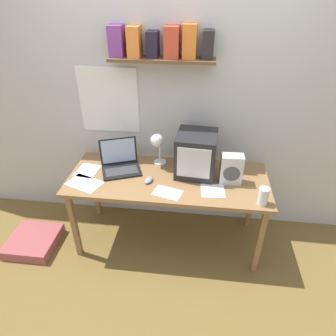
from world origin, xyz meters
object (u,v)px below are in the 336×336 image
open_notebook (85,183)px  loose_paper_near_monitor (168,193)px  printed_handout (213,191)px  floor_cushion (33,241)px  computer_mouse (149,180)px  laptop (120,162)px  juice_glass (263,197)px  crt_monitor (196,154)px  corner_desk (168,183)px  desk_lamp (158,143)px  loose_paper_near_laptop (88,171)px  space_heater (231,169)px

open_notebook → loose_paper_near_monitor: bearing=-3.8°
printed_handout → floor_cushion: (-1.68, -0.10, -0.69)m
loose_paper_near_monitor → computer_mouse: bearing=142.5°
loose_paper_near_monitor → laptop: bearing=145.9°
juice_glass → crt_monitor: bearing=144.5°
corner_desk → computer_mouse: size_ratio=14.77×
corner_desk → open_notebook: bearing=-166.1°
desk_lamp → computer_mouse: desk_lamp is taller
corner_desk → desk_lamp: 0.37m
printed_handout → laptop: bearing=163.5°
juice_glass → open_notebook: bearing=176.3°
desk_lamp → computer_mouse: bearing=-90.3°
floor_cushion → computer_mouse: bearing=8.1°
laptop → desk_lamp: bearing=-8.7°
laptop → corner_desk: bearing=-34.0°
loose_paper_near_monitor → floor_cushion: (-1.32, -0.02, -0.69)m
desk_lamp → loose_paper_near_monitor: bearing=-61.5°
desk_lamp → floor_cushion: 1.56m
corner_desk → desk_lamp: (-0.11, 0.18, 0.30)m
corner_desk → juice_glass: 0.82m
laptop → open_notebook: bearing=-153.0°
corner_desk → loose_paper_near_monitor: loose_paper_near_monitor is taller
loose_paper_near_laptop → open_notebook: size_ratio=0.71×
corner_desk → loose_paper_near_laptop: (-0.73, 0.02, 0.06)m
crt_monitor → printed_handout: bearing=-54.5°
space_heater → computer_mouse: size_ratio=2.22×
laptop → loose_paper_near_laptop: size_ratio=1.72×
computer_mouse → open_notebook: computer_mouse is taller
corner_desk → space_heater: size_ratio=6.66×
computer_mouse → floor_cushion: (-1.13, -0.16, -0.71)m
desk_lamp → juice_glass: size_ratio=2.32×
laptop → open_notebook: size_ratio=1.22×
laptop → printed_handout: (0.84, -0.25, -0.06)m
corner_desk → space_heater: bearing=0.1°
crt_monitor → open_notebook: size_ratio=1.12×
desk_lamp → computer_mouse: 0.34m
crt_monitor → juice_glass: crt_monitor is taller
loose_paper_near_monitor → open_notebook: size_ratio=0.77×
computer_mouse → open_notebook: 0.54m
desk_lamp → space_heater: desk_lamp is taller
open_notebook → corner_desk: bearing=13.9°
floor_cushion → printed_handout: bearing=3.3°
corner_desk → space_heater: space_heater is taller
loose_paper_near_monitor → crt_monitor: bearing=58.2°
floor_cushion → desk_lamp: bearing=19.5°
desk_lamp → printed_handout: size_ratio=1.63×
laptop → floor_cushion: size_ratio=0.92×
laptop → juice_glass: (1.21, -0.37, -0.00)m
open_notebook → floor_cushion: 0.92m
desk_lamp → printed_handout: (0.50, -0.32, -0.24)m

